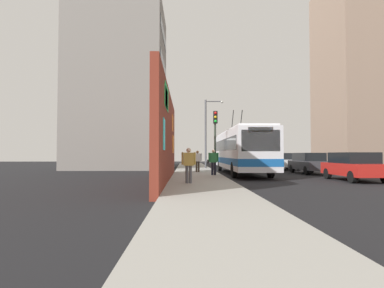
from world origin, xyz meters
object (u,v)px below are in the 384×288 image
Objects in this scene: pedestrian_near_wall at (189,162)px; city_bus at (241,150)px; pedestrian_midblock at (198,160)px; parked_car_red at (354,166)px; pedestrian_at_curb at (213,160)px; traffic_light at (215,131)px; street_lamp at (208,129)px; parked_car_white at (284,161)px; parked_car_dark_gray at (309,163)px.

city_bus is at bearing -24.58° from pedestrian_near_wall.
city_bus reaches higher than pedestrian_midblock.
pedestrian_at_curb reaches higher than parked_car_red.
pedestrian_near_wall is at bearing 163.94° from traffic_light.
city_bus is at bearing -161.38° from street_lamp.
pedestrian_at_curb reaches higher than pedestrian_midblock.
pedestrian_midblock reaches higher than parked_car_red.
city_bus reaches higher than pedestrian_near_wall.
parked_car_red is 0.96× the size of traffic_light.
traffic_light is (-2.30, 2.15, 1.23)m from city_bus.
city_bus is 2.87× the size of traffic_light.
pedestrian_near_wall is 7.01m from traffic_light.
traffic_light is at bearing 138.26° from parked_car_white.
street_lamp reaches higher than parked_car_red.
traffic_light is at bearing 62.78° from parked_car_red.
pedestrian_at_curb is (-3.26, -0.89, 0.03)m from pedestrian_midblock.
traffic_light is 8.42m from street_lamp.
parked_car_red is 0.63× the size of street_lamp.
parked_car_white is 11.99m from pedestrian_at_curb.
parked_car_dark_gray is 2.76× the size of pedestrian_midblock.
city_bus reaches higher than pedestrian_at_curb.
city_bus reaches higher than parked_car_red.
parked_car_dark_gray is at bearing 0.00° from parked_car_red.
traffic_light is at bearing 136.88° from city_bus.
street_lamp is at bearing -0.71° from traffic_light.
parked_car_dark_gray is 12.79m from pedestrian_near_wall.
traffic_light is (-2.20, -1.11, 1.94)m from pedestrian_midblock.
parked_car_red is 2.57× the size of pedestrian_midblock.
pedestrian_at_curb is at bearing -16.81° from pedestrian_near_wall.
pedestrian_near_wall is (-8.78, 4.02, -0.69)m from city_bus.
street_lamp is (6.00, 7.25, 3.08)m from parked_car_dark_gray.
traffic_light is at bearing 179.29° from street_lamp.
pedestrian_midblock is at bearing 91.60° from city_bus.
traffic_light is 0.65× the size of street_lamp.
pedestrian_near_wall is at bearing 163.19° from pedestrian_at_curb.
city_bus is 2.79× the size of parked_car_dark_gray.
parked_car_white is at bearing -39.19° from pedestrian_at_curb.
pedestrian_midblock is at bearing 26.81° from traffic_light.
parked_car_dark_gray is at bearing -65.63° from pedestrian_at_curb.
parked_car_dark_gray is 9.90m from street_lamp.
pedestrian_midblock is 0.37× the size of traffic_light.
parked_car_red is at bearing -125.27° from pedestrian_midblock.
parked_car_red is 9.61m from pedestrian_near_wall.
traffic_light is (6.48, -1.87, 1.92)m from pedestrian_near_wall.
parked_car_red is 8.55m from traffic_light.
traffic_light reaches higher than parked_car_dark_gray.
pedestrian_near_wall reaches higher than parked_car_dark_gray.
traffic_light is at bearing -12.10° from pedestrian_at_curb.
parked_car_white is at bearing -0.00° from parked_car_dark_gray.
street_lamp is at bearing 88.94° from parked_car_white.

